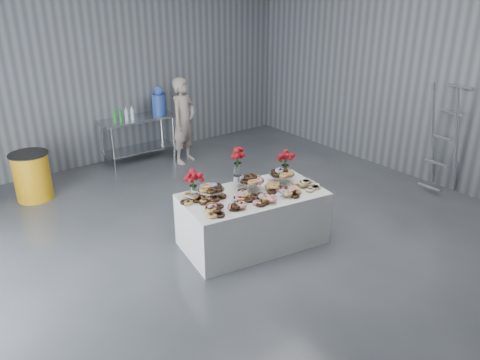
% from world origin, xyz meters
% --- Properties ---
extents(ground, '(9.00, 9.00, 0.00)m').
position_xyz_m(ground, '(0.00, 0.00, 0.00)').
color(ground, '#3B3E44').
rests_on(ground, ground).
extents(room_walls, '(8.04, 9.04, 4.02)m').
position_xyz_m(room_walls, '(-0.27, 0.07, 2.64)').
color(room_walls, slate).
rests_on(room_walls, ground).
extents(display_table, '(2.03, 1.29, 0.75)m').
position_xyz_m(display_table, '(0.10, 0.19, 0.38)').
color(display_table, white).
rests_on(display_table, ground).
extents(prep_table, '(1.50, 0.60, 0.90)m').
position_xyz_m(prep_table, '(0.32, 4.10, 0.62)').
color(prep_table, silver).
rests_on(prep_table, ground).
extents(donut_mounds, '(1.91, 1.08, 0.09)m').
position_xyz_m(donut_mounds, '(0.10, 0.14, 0.80)').
color(donut_mounds, '#C28347').
rests_on(donut_mounds, display_table).
extents(cake_stand_left, '(0.36, 0.36, 0.17)m').
position_xyz_m(cake_stand_left, '(-0.41, 0.42, 0.89)').
color(cake_stand_left, silver).
rests_on(cake_stand_left, display_table).
extents(cake_stand_mid, '(0.36, 0.36, 0.17)m').
position_xyz_m(cake_stand_mid, '(0.18, 0.33, 0.89)').
color(cake_stand_mid, silver).
rests_on(cake_stand_mid, display_table).
extents(cake_stand_right, '(0.36, 0.36, 0.17)m').
position_xyz_m(cake_stand_right, '(0.67, 0.25, 0.89)').
color(cake_stand_right, silver).
rests_on(cake_stand_right, display_table).
extents(danish_pile, '(0.48, 0.48, 0.11)m').
position_xyz_m(danish_pile, '(0.82, -0.08, 0.81)').
color(danish_pile, silver).
rests_on(danish_pile, display_table).
extents(bouquet_left, '(0.26, 0.26, 0.42)m').
position_xyz_m(bouquet_left, '(-0.60, 0.55, 1.05)').
color(bouquet_left, white).
rests_on(bouquet_left, display_table).
extents(bouquet_right, '(0.26, 0.26, 0.42)m').
position_xyz_m(bouquet_right, '(0.84, 0.37, 1.05)').
color(bouquet_right, white).
rests_on(bouquet_right, display_table).
extents(bouquet_center, '(0.26, 0.26, 0.57)m').
position_xyz_m(bouquet_center, '(0.11, 0.54, 1.13)').
color(bouquet_center, silver).
rests_on(bouquet_center, display_table).
extents(water_jug, '(0.28, 0.28, 0.55)m').
position_xyz_m(water_jug, '(0.82, 4.10, 1.15)').
color(water_jug, '#426DE1').
rests_on(water_jug, prep_table).
extents(drink_bottles, '(0.54, 0.08, 0.27)m').
position_xyz_m(drink_bottles, '(-0.00, 4.00, 1.04)').
color(drink_bottles, '#268C33').
rests_on(drink_bottles, prep_table).
extents(person, '(0.72, 0.61, 1.69)m').
position_xyz_m(person, '(1.02, 3.50, 0.84)').
color(person, '#CC8C93').
rests_on(person, ground).
extents(trash_barrel, '(0.63, 0.63, 0.80)m').
position_xyz_m(trash_barrel, '(-1.89, 3.53, 0.40)').
color(trash_barrel, orange).
rests_on(trash_barrel, ground).
extents(stepladder, '(0.72, 0.48, 1.90)m').
position_xyz_m(stepladder, '(3.75, -0.36, 0.95)').
color(stepladder, silver).
rests_on(stepladder, ground).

